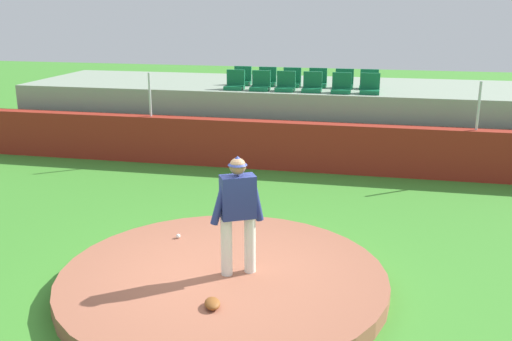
# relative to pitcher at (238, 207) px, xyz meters

# --- Properties ---
(ground_plane) EXTENTS (60.00, 60.00, 0.00)m
(ground_plane) POSITION_rel_pitcher_xyz_m (-0.22, -0.05, -1.24)
(ground_plane) COLOR #3C862B
(pitchers_mound) EXTENTS (4.71, 4.71, 0.24)m
(pitchers_mound) POSITION_rel_pitcher_xyz_m (-0.22, -0.05, -1.12)
(pitchers_mound) COLOR #985841
(pitchers_mound) RESTS_ON ground_plane
(pitcher) EXTENTS (0.73, 0.46, 1.73)m
(pitcher) POSITION_rel_pitcher_xyz_m (0.00, 0.00, 0.00)
(pitcher) COLOR silver
(pitcher) RESTS_ON pitchers_mound
(baseball) EXTENTS (0.07, 0.07, 0.07)m
(baseball) POSITION_rel_pitcher_xyz_m (-1.28, 1.03, -0.97)
(baseball) COLOR white
(baseball) RESTS_ON pitchers_mound
(fielding_glove) EXTENTS (0.30, 0.35, 0.11)m
(fielding_glove) POSITION_rel_pitcher_xyz_m (-0.09, -1.03, -0.95)
(fielding_glove) COLOR brown
(fielding_glove) RESTS_ON pitchers_mound
(brick_barrier) EXTENTS (17.24, 0.40, 1.19)m
(brick_barrier) POSITION_rel_pitcher_xyz_m (-0.22, 6.34, -0.65)
(brick_barrier) COLOR maroon
(brick_barrier) RESTS_ON ground_plane
(fence_post_left) EXTENTS (0.06, 0.06, 1.10)m
(fence_post_left) POSITION_rel_pitcher_xyz_m (-3.87, 6.34, 0.50)
(fence_post_left) COLOR silver
(fence_post_left) RESTS_ON brick_barrier
(fence_post_right) EXTENTS (0.06, 0.06, 1.10)m
(fence_post_right) POSITION_rel_pitcher_xyz_m (4.00, 6.34, 0.50)
(fence_post_right) COLOR silver
(fence_post_right) RESTS_ON brick_barrier
(bleacher_platform) EXTENTS (15.74, 3.92, 1.78)m
(bleacher_platform) POSITION_rel_pitcher_xyz_m (-0.22, 8.89, -0.35)
(bleacher_platform) COLOR gray
(bleacher_platform) RESTS_ON ground_plane
(stadium_chair_0) EXTENTS (0.48, 0.44, 0.50)m
(stadium_chair_0) POSITION_rel_pitcher_xyz_m (-1.94, 7.48, 0.69)
(stadium_chair_0) COLOR #106139
(stadium_chair_0) RESTS_ON bleacher_platform
(stadium_chair_1) EXTENTS (0.48, 0.44, 0.50)m
(stadium_chair_1) POSITION_rel_pitcher_xyz_m (-1.25, 7.46, 0.69)
(stadium_chair_1) COLOR #106139
(stadium_chair_1) RESTS_ON bleacher_platform
(stadium_chair_2) EXTENTS (0.48, 0.44, 0.50)m
(stadium_chair_2) POSITION_rel_pitcher_xyz_m (-0.59, 7.46, 0.69)
(stadium_chair_2) COLOR #106139
(stadium_chair_2) RESTS_ON bleacher_platform
(stadium_chair_3) EXTENTS (0.48, 0.44, 0.50)m
(stadium_chair_3) POSITION_rel_pitcher_xyz_m (0.10, 7.47, 0.69)
(stadium_chair_3) COLOR #106139
(stadium_chair_3) RESTS_ON bleacher_platform
(stadium_chair_4) EXTENTS (0.48, 0.44, 0.50)m
(stadium_chair_4) POSITION_rel_pitcher_xyz_m (0.84, 7.43, 0.69)
(stadium_chair_4) COLOR #106139
(stadium_chair_4) RESTS_ON bleacher_platform
(stadium_chair_5) EXTENTS (0.48, 0.44, 0.50)m
(stadium_chair_5) POSITION_rel_pitcher_xyz_m (1.55, 7.46, 0.69)
(stadium_chair_5) COLOR #106139
(stadium_chair_5) RESTS_ON bleacher_platform
(stadium_chair_6) EXTENTS (0.48, 0.44, 0.50)m
(stadium_chair_6) POSITION_rel_pitcher_xyz_m (-1.97, 8.39, 0.69)
(stadium_chair_6) COLOR #106139
(stadium_chair_6) RESTS_ON bleacher_platform
(stadium_chair_7) EXTENTS (0.48, 0.44, 0.50)m
(stadium_chair_7) POSITION_rel_pitcher_xyz_m (-1.25, 8.36, 0.69)
(stadium_chair_7) COLOR #106139
(stadium_chair_7) RESTS_ON bleacher_platform
(stadium_chair_8) EXTENTS (0.48, 0.44, 0.50)m
(stadium_chair_8) POSITION_rel_pitcher_xyz_m (-0.56, 8.33, 0.69)
(stadium_chair_8) COLOR #106139
(stadium_chair_8) RESTS_ON bleacher_platform
(stadium_chair_9) EXTENTS (0.48, 0.44, 0.50)m
(stadium_chair_9) POSITION_rel_pitcher_xyz_m (0.14, 8.37, 0.69)
(stadium_chair_9) COLOR #106139
(stadium_chair_9) RESTS_ON bleacher_platform
(stadium_chair_10) EXTENTS (0.48, 0.44, 0.50)m
(stadium_chair_10) POSITION_rel_pitcher_xyz_m (0.85, 8.33, 0.69)
(stadium_chair_10) COLOR #106139
(stadium_chair_10) RESTS_ON bleacher_platform
(stadium_chair_11) EXTENTS (0.48, 0.44, 0.50)m
(stadium_chair_11) POSITION_rel_pitcher_xyz_m (1.51, 8.34, 0.69)
(stadium_chair_11) COLOR #106139
(stadium_chair_11) RESTS_ON bleacher_platform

